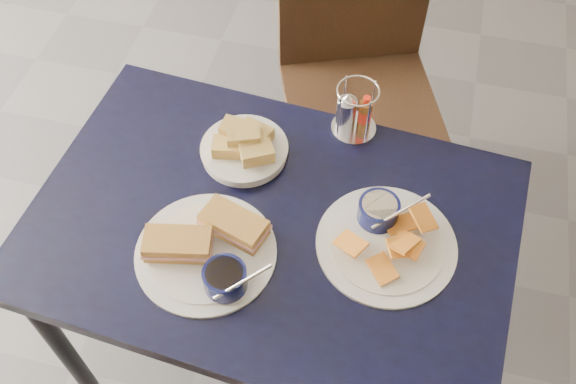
% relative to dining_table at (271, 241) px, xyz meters
% --- Properties ---
extents(ground, '(6.00, 6.00, 0.00)m').
position_rel_dining_table_xyz_m(ground, '(-0.22, 0.10, -0.67)').
color(ground, '#4D4C51').
rests_on(ground, ground).
extents(dining_table, '(1.11, 0.79, 0.75)m').
position_rel_dining_table_xyz_m(dining_table, '(0.00, 0.00, 0.00)').
color(dining_table, black).
rests_on(dining_table, ground).
extents(chair_far, '(0.59, 0.59, 0.97)m').
position_rel_dining_table_xyz_m(chair_far, '(0.11, 0.76, -0.12)').
color(chair_far, black).
rests_on(chair_far, ground).
extents(sandwich_plate, '(0.32, 0.30, 0.12)m').
position_rel_dining_table_xyz_m(sandwich_plate, '(-0.10, -0.11, 0.10)').
color(sandwich_plate, white).
rests_on(sandwich_plate, dining_table).
extents(plantain_plate, '(0.30, 0.30, 0.12)m').
position_rel_dining_table_xyz_m(plantain_plate, '(0.25, 0.02, 0.10)').
color(plantain_plate, white).
rests_on(plantain_plate, dining_table).
extents(bread_basket, '(0.20, 0.20, 0.08)m').
position_rel_dining_table_xyz_m(bread_basket, '(-0.11, 0.17, 0.11)').
color(bread_basket, white).
rests_on(bread_basket, dining_table).
extents(condiment_caddy, '(0.11, 0.11, 0.14)m').
position_rel_dining_table_xyz_m(condiment_caddy, '(0.12, 0.31, 0.13)').
color(condiment_caddy, silver).
rests_on(condiment_caddy, dining_table).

